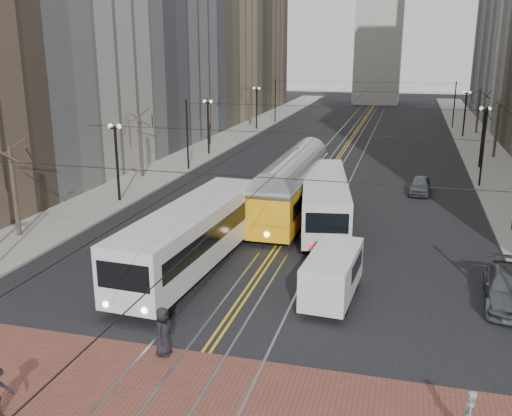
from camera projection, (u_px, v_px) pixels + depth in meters
The scene contains 16 objects.
ground at pixel (214, 340), 22.68m from camera, with size 260.00×260.00×0.00m, color black.
sidewalk_left at pixel (218, 143), 68.20m from camera, with size 5.00×140.00×0.15m, color gray.
sidewalk_right at pixel (485, 155), 60.75m from camera, with size 5.00×140.00×0.15m, color gray.
crosswalk_band at pixel (175, 398), 18.96m from camera, with size 25.00×6.00×0.01m, color brown.
streetcar_rails at pixel (344, 150), 64.50m from camera, with size 4.80×130.00×0.02m, color gray.
centre_lines at pixel (344, 150), 64.49m from camera, with size 0.42×130.00×0.01m, color gold.
lamp_posts at pixel (323, 149), 48.63m from camera, with size 27.60×57.20×5.60m.
street_trees at pixel (333, 138), 54.67m from camera, with size 31.68×53.28×5.60m.
trolley_wires at pixel (333, 128), 54.02m from camera, with size 25.96×120.00×6.60m.
transit_bus at pixel (193, 239), 29.46m from camera, with size 2.83×13.59×3.40m, color silver.
streetcar at pixel (293, 191), 39.10m from camera, with size 2.67×14.37×3.39m, color #FAB016.
rear_bus at pixel (324, 203), 36.56m from camera, with size 2.70×12.42×3.24m, color silver.
cargo_van at pixel (332, 277), 26.02m from camera, with size 1.99×5.17×2.29m, color silver.
sedan_grey at pixel (420, 185), 45.17m from camera, with size 1.60×3.98×1.36m, color #474A4F.
sedan_parked at pixel (509, 288), 25.70m from camera, with size 2.13×5.24×1.52m, color #46494E.
pedestrian_a at pixel (163, 331), 21.39m from camera, with size 0.93×0.61×1.91m, color black.
Camera 1 is at (6.86, -19.25, 11.27)m, focal length 40.00 mm.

